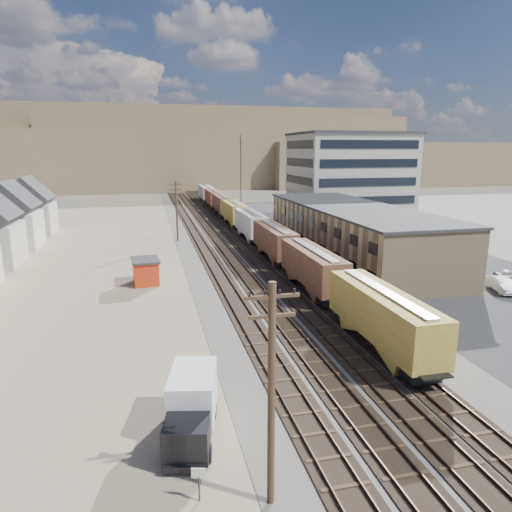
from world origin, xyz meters
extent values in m
plane|color=#6B6356|center=(0.00, 0.00, 0.00)|extent=(300.00, 300.00, 0.00)
cube|color=#4C4742|center=(0.00, 50.00, 0.03)|extent=(18.00, 200.00, 0.06)
cube|color=gray|center=(-20.00, 40.00, 0.01)|extent=(24.00, 180.00, 0.03)
cube|color=#232326|center=(22.00, 35.00, 0.02)|extent=(26.00, 120.00, 0.04)
cube|color=black|center=(-5.00, 50.00, 0.10)|extent=(2.60, 200.00, 0.08)
cube|color=#38281E|center=(-5.72, 50.00, 0.22)|extent=(0.08, 200.00, 0.16)
cube|color=#38281E|center=(-4.28, 50.00, 0.22)|extent=(0.08, 200.00, 0.16)
cube|color=black|center=(-2.00, 50.00, 0.10)|extent=(2.60, 200.00, 0.08)
cube|color=#38281E|center=(-2.72, 50.00, 0.22)|extent=(0.08, 200.00, 0.16)
cube|color=#38281E|center=(-1.28, 50.00, 0.22)|extent=(0.08, 200.00, 0.16)
cube|color=black|center=(1.00, 50.00, 0.10)|extent=(2.60, 200.00, 0.08)
cube|color=#38281E|center=(0.28, 50.00, 0.22)|extent=(0.08, 200.00, 0.16)
cube|color=#38281E|center=(1.72, 50.00, 0.22)|extent=(0.08, 200.00, 0.16)
cube|color=black|center=(3.80, 50.00, 0.10)|extent=(2.60, 200.00, 0.08)
cube|color=#38281E|center=(3.08, 50.00, 0.22)|extent=(0.08, 200.00, 0.16)
cube|color=#38281E|center=(4.52, 50.00, 0.22)|extent=(0.08, 200.00, 0.16)
cube|color=black|center=(3.80, -9.86, 0.75)|extent=(2.20, 2.20, 0.90)
cube|color=black|center=(3.80, 0.29, 0.75)|extent=(2.20, 2.20, 0.90)
cube|color=olive|center=(3.80, -4.79, 2.90)|extent=(3.00, 13.34, 3.40)
cube|color=#B7B7B2|center=(3.80, -4.79, 4.68)|extent=(0.90, 12.32, 0.16)
cube|color=black|center=(3.80, 5.34, 0.75)|extent=(2.20, 2.20, 0.90)
cube|color=black|center=(3.80, 15.49, 0.75)|extent=(2.20, 2.20, 0.90)
cube|color=#46311E|center=(3.80, 10.41, 2.90)|extent=(3.00, 13.34, 3.40)
cube|color=#B7B7B2|center=(3.80, 10.41, 4.68)|extent=(0.90, 12.32, 0.16)
cube|color=black|center=(3.80, 20.54, 0.75)|extent=(2.20, 2.20, 0.90)
cube|color=black|center=(3.80, 30.69, 0.75)|extent=(2.20, 2.20, 0.90)
cube|color=#46311E|center=(3.80, 25.61, 2.90)|extent=(3.00, 13.34, 3.40)
cube|color=#B7B7B2|center=(3.80, 25.61, 4.68)|extent=(0.90, 12.33, 0.16)
cube|color=black|center=(3.80, 35.74, 0.75)|extent=(2.20, 2.20, 0.90)
cube|color=black|center=(3.80, 45.89, 0.75)|extent=(2.20, 2.20, 0.90)
cube|color=#AFACA3|center=(3.80, 40.81, 2.90)|extent=(3.00, 13.34, 3.40)
cube|color=#B7B7B2|center=(3.80, 40.81, 4.68)|extent=(0.90, 12.33, 0.16)
cube|color=black|center=(3.80, 50.94, 0.75)|extent=(2.20, 2.20, 0.90)
cube|color=black|center=(3.80, 61.09, 0.75)|extent=(2.20, 2.20, 0.90)
cube|color=olive|center=(3.80, 56.01, 2.90)|extent=(3.00, 13.34, 3.40)
cube|color=#B7B7B2|center=(3.80, 56.01, 4.68)|extent=(0.90, 12.33, 0.16)
cube|color=black|center=(3.80, 66.14, 0.75)|extent=(2.20, 2.20, 0.90)
cube|color=black|center=(3.80, 76.29, 0.75)|extent=(2.20, 2.20, 0.90)
cube|color=#46311E|center=(3.80, 71.21, 2.90)|extent=(3.00, 13.34, 3.40)
cube|color=#B7B7B2|center=(3.80, 71.21, 4.68)|extent=(0.90, 12.32, 0.16)
cube|color=black|center=(3.80, 81.34, 0.75)|extent=(2.20, 2.20, 0.90)
cube|color=black|center=(3.80, 91.49, 0.75)|extent=(2.20, 2.20, 0.90)
cube|color=brown|center=(3.80, 86.41, 2.90)|extent=(3.00, 13.34, 3.40)
cube|color=#B7B7B2|center=(3.80, 86.41, 4.68)|extent=(0.90, 12.32, 0.16)
cube|color=black|center=(3.80, 96.54, 0.75)|extent=(2.20, 2.20, 0.90)
cube|color=black|center=(3.80, 106.69, 0.75)|extent=(2.20, 2.20, 0.90)
cube|color=#AFACA3|center=(3.80, 101.61, 2.90)|extent=(3.00, 13.34, 3.40)
cube|color=#B7B7B2|center=(3.80, 101.61, 4.68)|extent=(0.90, 12.32, 0.16)
cube|color=tan|center=(15.00, 25.00, 3.50)|extent=(12.00, 40.00, 7.00)
cube|color=#2D2D30|center=(15.00, 25.00, 7.10)|extent=(12.40, 40.40, 0.30)
cube|color=black|center=(8.95, 25.00, 2.20)|extent=(0.12, 36.00, 1.20)
cube|color=black|center=(8.95, 25.00, 5.20)|extent=(0.12, 36.00, 1.20)
cube|color=#9E998E|center=(28.00, 55.00, 9.00)|extent=(22.00, 18.00, 18.00)
cube|color=#2D2D30|center=(28.00, 55.00, 18.20)|extent=(22.60, 18.60, 0.50)
cube|color=black|center=(16.95, 55.00, 9.00)|extent=(0.12, 16.00, 16.00)
cube|color=black|center=(28.00, 45.95, 9.00)|extent=(20.00, 0.12, 16.00)
cylinder|color=#382619|center=(-8.50, -18.00, 5.00)|extent=(0.32, 0.32, 10.00)
cube|color=#382619|center=(-8.50, -18.00, 9.40)|extent=(2.20, 0.14, 0.14)
cube|color=#382619|center=(-8.50, -18.00, 8.60)|extent=(1.90, 0.14, 0.14)
cylinder|color=black|center=(-7.90, -18.00, 9.55)|extent=(0.08, 0.08, 0.22)
cylinder|color=#382619|center=(-8.50, 42.00, 5.00)|extent=(0.32, 0.32, 10.00)
cube|color=#382619|center=(-8.50, 42.00, 9.40)|extent=(2.20, 0.14, 0.14)
cube|color=#382619|center=(-8.50, 42.00, 8.60)|extent=(1.90, 0.14, 0.14)
cylinder|color=black|center=(-7.90, 42.00, 9.55)|extent=(0.08, 0.08, 0.22)
cylinder|color=black|center=(6.00, 60.00, 9.00)|extent=(0.16, 0.16, 18.00)
cube|color=black|center=(6.00, 60.00, 16.50)|extent=(1.20, 0.08, 0.08)
cube|color=#B7B2A8|center=(-34.00, 43.00, 2.75)|extent=(8.00, 8.00, 5.50)
cube|color=#2D2D30|center=(-34.00, 43.00, 6.40)|extent=(8.15, 8.16, 8.15)
cube|color=#9E998E|center=(-34.00, 55.00, 2.75)|extent=(8.00, 8.00, 5.50)
cube|color=#2D2D30|center=(-34.00, 55.00, 6.40)|extent=(8.15, 8.16, 8.15)
cube|color=brown|center=(-60.00, 150.00, 11.00)|extent=(120.00, 40.00, 22.00)
cube|color=brown|center=(20.00, 160.00, 14.00)|extent=(140.00, 45.00, 28.00)
cube|color=brown|center=(90.00, 150.00, 9.00)|extent=(110.00, 38.00, 18.00)
cube|color=brown|center=(-10.00, 180.00, 16.00)|extent=(200.00, 60.00, 32.00)
cube|color=silver|center=(-11.17, -11.57, 1.98)|extent=(3.14, 4.37, 2.58)
cube|color=black|center=(-11.77, -14.48, 1.29)|extent=(2.54, 2.39, 1.78)
cube|color=black|center=(-11.41, -12.74, 0.45)|extent=(3.16, 6.23, 0.30)
cylinder|color=black|center=(-12.79, -14.27, 0.45)|extent=(0.47, 0.93, 0.89)
cylinder|color=black|center=(-9.98, -11.01, 0.45)|extent=(0.47, 0.93, 0.89)
cube|color=red|center=(-13.70, 17.55, 1.34)|extent=(2.96, 3.78, 2.68)
cube|color=#2D2D30|center=(-13.70, 17.55, 2.77)|extent=(3.35, 4.17, 0.22)
cube|color=black|center=(-12.31, 17.66, 1.43)|extent=(0.16, 0.90, 0.89)
cylinder|color=#382619|center=(-11.49, -17.22, 0.63)|extent=(0.08, 0.08, 1.27)
cube|color=silver|center=(-11.49, -17.22, 1.42)|extent=(0.62, 0.21, 0.47)
imported|color=silver|center=(23.65, 5.48, 0.76)|extent=(2.84, 4.87, 1.52)
imported|color=navy|center=(21.23, 58.13, 0.68)|extent=(4.88, 5.17, 1.36)
imported|color=white|center=(29.24, 60.07, 0.68)|extent=(2.46, 4.27, 1.37)
camera|label=1|loc=(-12.99, -34.26, 14.94)|focal=32.00mm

